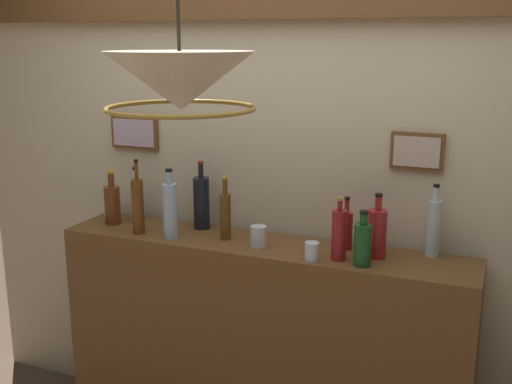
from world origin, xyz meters
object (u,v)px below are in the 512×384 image
(liquor_bottle_sherry, at_px, (201,202))
(pendant_lamp, at_px, (180,83))
(liquor_bottle_rye, at_px, (377,233))
(glass_tumbler_rocks, at_px, (258,236))
(liquor_bottle_vermouth, at_px, (112,204))
(liquor_bottle_brandy, at_px, (225,214))
(liquor_bottle_bourbon, at_px, (170,209))
(liquor_bottle_port, at_px, (339,234))
(liquor_bottle_scotch, at_px, (434,227))
(liquor_bottle_amaro, at_px, (346,229))
(liquor_bottle_mezcal, at_px, (138,205))
(liquor_bottle_tequila, at_px, (137,200))
(glass_tumbler_highball, at_px, (312,252))
(liquor_bottle_whiskey, at_px, (363,243))

(liquor_bottle_sherry, bearing_deg, pendant_lamp, -65.94)
(liquor_bottle_rye, height_order, glass_tumbler_rocks, liquor_bottle_rye)
(liquor_bottle_vermouth, distance_m, pendant_lamp, 1.25)
(liquor_bottle_brandy, distance_m, liquor_bottle_sherry, 0.21)
(liquor_bottle_bourbon, bearing_deg, liquor_bottle_port, 1.12)
(liquor_bottle_scotch, bearing_deg, liquor_bottle_amaro, -172.27)
(liquor_bottle_mezcal, xyz_separation_m, liquor_bottle_tequila, (-0.11, 0.16, -0.02))
(glass_tumbler_highball, distance_m, pendant_lamp, 0.96)
(liquor_bottle_tequila, height_order, liquor_bottle_port, liquor_bottle_tequila)
(liquor_bottle_tequila, relative_size, liquor_bottle_vermouth, 1.05)
(pendant_lamp, bearing_deg, liquor_bottle_tequila, 132.53)
(liquor_bottle_tequila, bearing_deg, liquor_bottle_bourbon, -29.21)
(liquor_bottle_brandy, relative_size, pendant_lamp, 0.52)
(glass_tumbler_highball, bearing_deg, liquor_bottle_rye, 31.31)
(liquor_bottle_rye, bearing_deg, pendant_lamp, -125.66)
(liquor_bottle_brandy, xyz_separation_m, liquor_bottle_scotch, (0.91, 0.13, 0.01))
(liquor_bottle_mezcal, relative_size, liquor_bottle_tequila, 1.26)
(liquor_bottle_vermouth, distance_m, liquor_bottle_scotch, 1.54)
(liquor_bottle_brandy, bearing_deg, liquor_bottle_bourbon, -161.61)
(liquor_bottle_bourbon, distance_m, glass_tumbler_highball, 0.70)
(liquor_bottle_mezcal, xyz_separation_m, liquor_bottle_vermouth, (-0.21, 0.08, -0.03))
(liquor_bottle_whiskey, height_order, glass_tumbler_highball, liquor_bottle_whiskey)
(liquor_bottle_brandy, bearing_deg, glass_tumbler_highball, -14.91)
(liquor_bottle_bourbon, xyz_separation_m, liquor_bottle_rye, (0.93, 0.10, -0.03))
(liquor_bottle_brandy, xyz_separation_m, liquor_bottle_vermouth, (-0.62, 0.01, -0.01))
(liquor_bottle_bourbon, bearing_deg, liquor_bottle_tequila, 150.79)
(pendant_lamp, bearing_deg, liquor_bottle_rye, 54.34)
(liquor_bottle_bourbon, bearing_deg, glass_tumbler_rocks, 5.77)
(liquor_bottle_rye, height_order, glass_tumbler_highball, liquor_bottle_rye)
(glass_tumbler_rocks, distance_m, pendant_lamp, 0.97)
(liquor_bottle_brandy, xyz_separation_m, liquor_bottle_amaro, (0.54, 0.08, -0.03))
(liquor_bottle_bourbon, distance_m, liquor_bottle_amaro, 0.80)
(liquor_bottle_tequila, bearing_deg, glass_tumbler_highball, -11.57)
(liquor_bottle_mezcal, height_order, liquor_bottle_port, liquor_bottle_mezcal)
(liquor_bottle_vermouth, xyz_separation_m, glass_tumbler_rocks, (0.80, -0.04, -0.06))
(liquor_bottle_scotch, bearing_deg, liquor_bottle_mezcal, -171.05)
(liquor_bottle_bourbon, relative_size, liquor_bottle_sherry, 0.98)
(liquor_bottle_brandy, height_order, liquor_bottle_port, liquor_bottle_brandy)
(glass_tumbler_highball, bearing_deg, liquor_bottle_brandy, 165.09)
(liquor_bottle_port, height_order, liquor_bottle_vermouth, liquor_bottle_vermouth)
(liquor_bottle_mezcal, distance_m, pendant_lamp, 1.06)
(liquor_bottle_amaro, height_order, glass_tumbler_rocks, liquor_bottle_amaro)
(liquor_bottle_brandy, relative_size, liquor_bottle_scotch, 0.94)
(liquor_bottle_brandy, height_order, pendant_lamp, pendant_lamp)
(liquor_bottle_mezcal, height_order, liquor_bottle_tequila, liquor_bottle_mezcal)
(liquor_bottle_bourbon, bearing_deg, liquor_bottle_rye, 6.40)
(liquor_bottle_sherry, height_order, glass_tumbler_highball, liquor_bottle_sherry)
(liquor_bottle_port, bearing_deg, liquor_bottle_whiskey, -15.66)
(pendant_lamp, bearing_deg, liquor_bottle_vermouth, 138.93)
(liquor_bottle_whiskey, distance_m, glass_tumbler_highball, 0.21)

